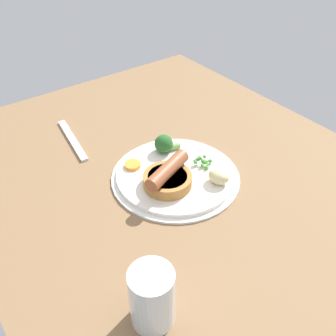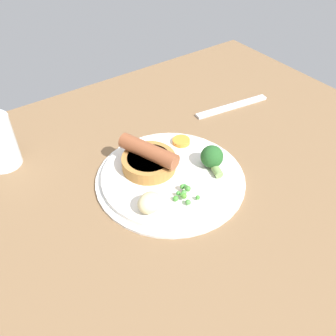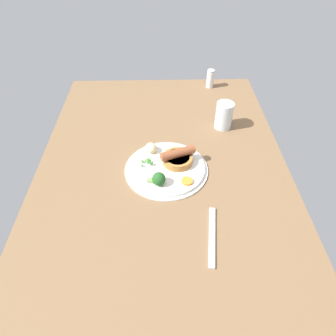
# 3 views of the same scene
# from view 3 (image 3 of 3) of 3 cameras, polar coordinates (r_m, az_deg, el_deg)

# --- Properties ---
(dining_table) EXTENTS (1.10, 0.80, 0.03)m
(dining_table) POSITION_cam_3_polar(r_m,az_deg,el_deg) (0.99, -1.00, 0.66)
(dining_table) COLOR brown
(dining_table) RESTS_ON ground
(dinner_plate) EXTENTS (0.26, 0.26, 0.01)m
(dinner_plate) POSITION_cam_3_polar(r_m,az_deg,el_deg) (0.94, -0.29, -0.09)
(dinner_plate) COLOR silver
(dinner_plate) RESTS_ON dining_table
(sausage_pudding) EXTENTS (0.10, 0.11, 0.05)m
(sausage_pudding) POSITION_cam_3_polar(r_m,az_deg,el_deg) (0.94, 1.85, 2.03)
(sausage_pudding) COLOR #AD7538
(sausage_pudding) RESTS_ON dinner_plate
(pea_pile) EXTENTS (0.04, 0.04, 0.02)m
(pea_pile) POSITION_cam_3_polar(r_m,az_deg,el_deg) (0.94, -3.91, 1.24)
(pea_pile) COLOR #448937
(pea_pile) RESTS_ON dinner_plate
(broccoli_floret_far) EXTENTS (0.04, 0.06, 0.04)m
(broccoli_floret_far) POSITION_cam_3_polar(r_m,az_deg,el_deg) (0.87, -1.85, -2.11)
(broccoli_floret_far) COLOR #235623
(broccoli_floret_far) RESTS_ON dinner_plate
(potato_chunk_0) EXTENTS (0.05, 0.05, 0.03)m
(potato_chunk_0) POSITION_cam_3_polar(r_m,az_deg,el_deg) (0.98, -3.24, 3.87)
(potato_chunk_0) COLOR beige
(potato_chunk_0) RESTS_ON dinner_plate
(carrot_slice_1) EXTENTS (0.04, 0.04, 0.01)m
(carrot_slice_1) POSITION_cam_3_polar(r_m,az_deg,el_deg) (0.89, 3.65, -2.51)
(carrot_slice_1) COLOR orange
(carrot_slice_1) RESTS_ON dinner_plate
(fork) EXTENTS (0.18, 0.04, 0.01)m
(fork) POSITION_cam_3_polar(r_m,az_deg,el_deg) (0.80, 8.39, -12.68)
(fork) COLOR silver
(fork) RESTS_ON dining_table
(drinking_glass) EXTENTS (0.06, 0.06, 0.10)m
(drinking_glass) POSITION_cam_3_polar(r_m,az_deg,el_deg) (1.11, 10.62, 9.80)
(drinking_glass) COLOR silver
(drinking_glass) RESTS_ON dining_table
(salt_shaker) EXTENTS (0.03, 0.03, 0.08)m
(salt_shaker) POSITION_cam_3_polar(r_m,az_deg,el_deg) (1.37, 8.07, 16.49)
(salt_shaker) COLOR silver
(salt_shaker) RESTS_ON dining_table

